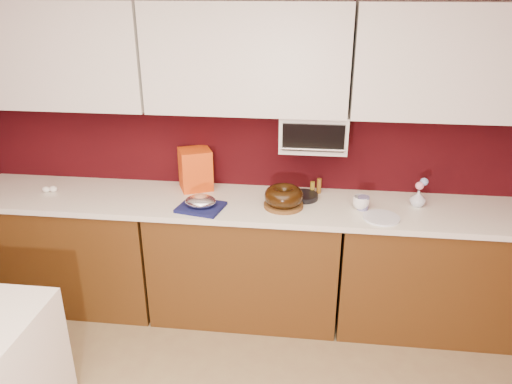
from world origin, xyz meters
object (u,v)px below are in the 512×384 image
Objects in this scene: foil_ham_nest at (201,201)px; coffee_mug at (361,201)px; blue_jar at (363,203)px; flower_vase at (418,197)px; pandoro_box at (196,169)px; bundt_cake at (284,196)px; toaster_oven at (314,131)px.

foil_ham_nest is 1.94× the size of coffee_mug.
flower_vase reaches higher than blue_jar.
blue_jar is 0.73× the size of flower_vase.
coffee_mug is 0.86× the size of flower_vase.
bundt_cake is at bearing -45.05° from pandoro_box.
flower_vase is at bearing -7.30° from toaster_oven.
coffee_mug reaches higher than foil_ham_nest.
toaster_oven is 3.60× the size of flower_vase.
bundt_cake is 0.52m from coffee_mug.
foil_ham_nest is 0.70× the size of pandoro_box.
blue_jar is at bearing 2.94° from bundt_cake.
blue_jar is 0.38m from flower_vase.
coffee_mug is 1.17× the size of blue_jar.
toaster_oven is at bearing -26.54° from pandoro_box.
bundt_cake reaches higher than foil_ham_nest.
flower_vase is at bearing 7.88° from bundt_cake.
toaster_oven reaches higher than foil_ham_nest.
blue_jar is at bearing -23.66° from coffee_mug.
bundt_cake is at bearing -177.06° from blue_jar.
toaster_oven is at bearing 151.54° from blue_jar.
coffee_mug is 0.02m from blue_jar.
bundt_cake is 0.87× the size of pandoro_box.
toaster_oven reaches higher than pandoro_box.
foil_ham_nest is at bearing -171.32° from flower_vase.
toaster_oven is 0.57m from coffee_mug.
pandoro_box is at bearing 159.21° from bundt_cake.
toaster_oven is 1.51× the size of pandoro_box.
pandoro_box is 1.57m from flower_vase.
toaster_oven reaches higher than coffee_mug.
flower_vase is (0.72, -0.09, -0.41)m from toaster_oven.
toaster_oven is at bearing 23.31° from foil_ham_nest.
pandoro_box reaches higher than foil_ham_nest.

